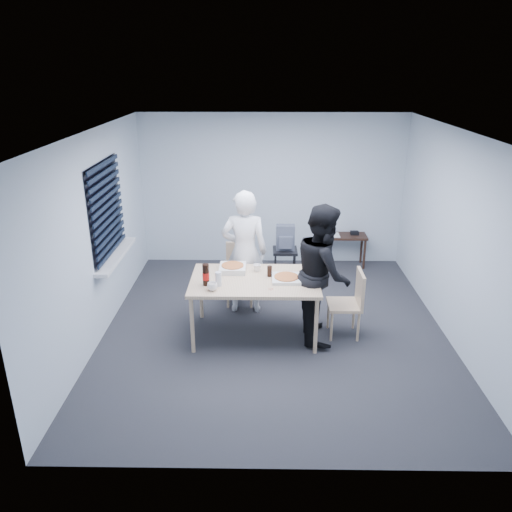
{
  "coord_description": "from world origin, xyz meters",
  "views": [
    {
      "loc": [
        -0.16,
        -5.92,
        3.33
      ],
      "look_at": [
        -0.25,
        0.1,
        1.01
      ],
      "focal_mm": 35.0,
      "sensor_mm": 36.0,
      "label": 1
    }
  ],
  "objects_px": {
    "person_black": "(323,273)",
    "backpack": "(285,238)",
    "chair_far": "(240,269)",
    "dining_table": "(255,283)",
    "person_white": "(245,252)",
    "soda_bottle": "(206,275)",
    "side_table": "(342,239)",
    "mug_a": "(212,287)",
    "stool": "(285,256)",
    "mug_b": "(257,268)",
    "chair_right": "(351,299)"
  },
  "relations": [
    {
      "from": "person_black",
      "to": "backpack",
      "type": "distance_m",
      "value": 1.81
    },
    {
      "from": "chair_far",
      "to": "stool",
      "type": "distance_m",
      "value": 1.02
    },
    {
      "from": "side_table",
      "to": "mug_b",
      "type": "distance_m",
      "value": 2.62
    },
    {
      "from": "chair_right",
      "to": "person_white",
      "type": "relative_size",
      "value": 0.5
    },
    {
      "from": "mug_b",
      "to": "mug_a",
      "type": "bearing_deg",
      "value": -131.34
    },
    {
      "from": "chair_right",
      "to": "mug_a",
      "type": "height_order",
      "value": "chair_right"
    },
    {
      "from": "backpack",
      "to": "mug_a",
      "type": "xyz_separation_m",
      "value": [
        -0.96,
        -2.08,
        0.1
      ]
    },
    {
      "from": "side_table",
      "to": "mug_b",
      "type": "bearing_deg",
      "value": -123.77
    },
    {
      "from": "chair_right",
      "to": "mug_a",
      "type": "bearing_deg",
      "value": -168.77
    },
    {
      "from": "dining_table",
      "to": "side_table",
      "type": "xyz_separation_m",
      "value": [
        1.47,
        2.42,
        -0.25
      ]
    },
    {
      "from": "person_black",
      "to": "soda_bottle",
      "type": "bearing_deg",
      "value": 96.79
    },
    {
      "from": "chair_far",
      "to": "stool",
      "type": "xyz_separation_m",
      "value": [
        0.69,
        0.75,
        -0.08
      ]
    },
    {
      "from": "person_black",
      "to": "soda_bottle",
      "type": "distance_m",
      "value": 1.46
    },
    {
      "from": "dining_table",
      "to": "backpack",
      "type": "bearing_deg",
      "value": 75.21
    },
    {
      "from": "soda_bottle",
      "to": "person_white",
      "type": "bearing_deg",
      "value": 63.66
    },
    {
      "from": "person_white",
      "to": "side_table",
      "type": "xyz_separation_m",
      "value": [
        1.63,
        1.72,
        -0.4
      ]
    },
    {
      "from": "chair_far",
      "to": "person_white",
      "type": "distance_m",
      "value": 0.49
    },
    {
      "from": "chair_far",
      "to": "stool",
      "type": "bearing_deg",
      "value": 47.11
    },
    {
      "from": "person_white",
      "to": "mug_b",
      "type": "xyz_separation_m",
      "value": [
        0.18,
        -0.44,
        -0.05
      ]
    },
    {
      "from": "dining_table",
      "to": "chair_far",
      "type": "distance_m",
      "value": 1.06
    },
    {
      "from": "person_black",
      "to": "soda_bottle",
      "type": "xyz_separation_m",
      "value": [
        -1.45,
        -0.17,
        0.04
      ]
    },
    {
      "from": "side_table",
      "to": "soda_bottle",
      "type": "height_order",
      "value": "soda_bottle"
    },
    {
      "from": "chair_right",
      "to": "soda_bottle",
      "type": "height_order",
      "value": "soda_bottle"
    },
    {
      "from": "backpack",
      "to": "soda_bottle",
      "type": "distance_m",
      "value": 2.21
    },
    {
      "from": "dining_table",
      "to": "mug_a",
      "type": "bearing_deg",
      "value": -145.97
    },
    {
      "from": "chair_far",
      "to": "dining_table",
      "type": "bearing_deg",
      "value": -77.07
    },
    {
      "from": "side_table",
      "to": "backpack",
      "type": "xyz_separation_m",
      "value": [
        -1.01,
        -0.68,
        0.26
      ]
    },
    {
      "from": "dining_table",
      "to": "person_black",
      "type": "height_order",
      "value": "person_black"
    },
    {
      "from": "chair_right",
      "to": "mug_b",
      "type": "height_order",
      "value": "chair_right"
    },
    {
      "from": "side_table",
      "to": "soda_bottle",
      "type": "bearing_deg",
      "value": -128.35
    },
    {
      "from": "stool",
      "to": "backpack",
      "type": "distance_m",
      "value": 0.31
    },
    {
      "from": "stool",
      "to": "mug_b",
      "type": "bearing_deg",
      "value": -106.16
    },
    {
      "from": "chair_right",
      "to": "side_table",
      "type": "xyz_separation_m",
      "value": [
        0.23,
        2.42,
        -0.03
      ]
    },
    {
      "from": "backpack",
      "to": "mug_b",
      "type": "bearing_deg",
      "value": -125.47
    },
    {
      "from": "backpack",
      "to": "person_white",
      "type": "bearing_deg",
      "value": -139.66
    },
    {
      "from": "chair_right",
      "to": "side_table",
      "type": "distance_m",
      "value": 2.43
    },
    {
      "from": "chair_far",
      "to": "person_black",
      "type": "bearing_deg",
      "value": -43.35
    },
    {
      "from": "dining_table",
      "to": "chair_right",
      "type": "height_order",
      "value": "chair_right"
    },
    {
      "from": "person_black",
      "to": "mug_a",
      "type": "bearing_deg",
      "value": 103.42
    },
    {
      "from": "person_white",
      "to": "side_table",
      "type": "distance_m",
      "value": 2.4
    },
    {
      "from": "dining_table",
      "to": "backpack",
      "type": "relative_size",
      "value": 3.95
    },
    {
      "from": "person_white",
      "to": "person_black",
      "type": "bearing_deg",
      "value": 144.58
    },
    {
      "from": "stool",
      "to": "person_black",
      "type": "bearing_deg",
      "value": -77.45
    },
    {
      "from": "chair_far",
      "to": "soda_bottle",
      "type": "relative_size",
      "value": 3.24
    },
    {
      "from": "person_white",
      "to": "stool",
      "type": "distance_m",
      "value": 1.3
    },
    {
      "from": "person_white",
      "to": "chair_far",
      "type": "bearing_deg",
      "value": -75.64
    },
    {
      "from": "dining_table",
      "to": "soda_bottle",
      "type": "height_order",
      "value": "soda_bottle"
    },
    {
      "from": "chair_right",
      "to": "person_white",
      "type": "height_order",
      "value": "person_white"
    },
    {
      "from": "person_white",
      "to": "soda_bottle",
      "type": "relative_size",
      "value": 6.45
    },
    {
      "from": "side_table",
      "to": "mug_b",
      "type": "relative_size",
      "value": 8.47
    }
  ]
}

